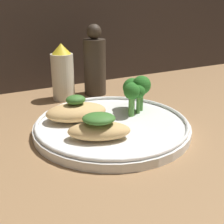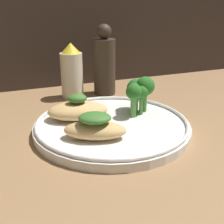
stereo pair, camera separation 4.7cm
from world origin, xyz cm
name	(u,v)px [view 1 (the left image)]	position (x,y,z in cm)	size (l,w,h in cm)	color
ground_plane	(112,133)	(0.00, 0.00, -0.50)	(180.00, 180.00, 1.00)	#936D47
plate	(112,125)	(0.00, 0.00, 0.99)	(26.46, 26.46, 2.00)	white
grilled_meat_front	(99,128)	(-4.49, -4.33, 3.11)	(10.42, 7.92, 4.05)	tan
grilled_meat_middle	(76,111)	(-4.84, 4.08, 3.03)	(11.49, 8.21, 4.53)	tan
broccoli_bunch	(135,90)	(6.38, 2.91, 5.62)	(6.19, 6.33, 6.72)	#569942
sauce_bottle	(63,73)	(-1.66, 20.08, 5.96)	(4.93, 4.93, 12.45)	beige
pepper_grinder	(95,64)	(6.18, 20.08, 7.21)	(5.10, 5.10, 16.15)	#382D23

